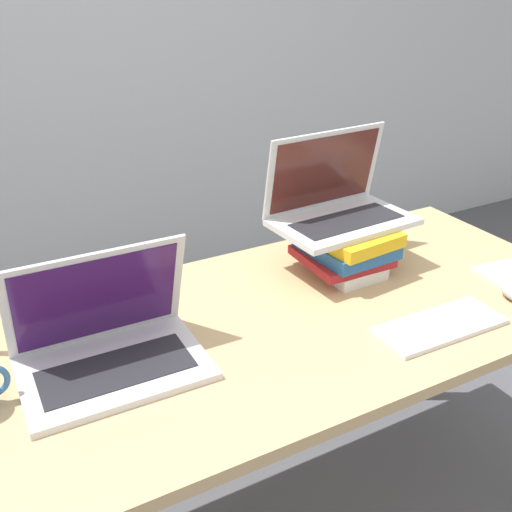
{
  "coord_description": "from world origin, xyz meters",
  "views": [
    {
      "loc": [
        -0.62,
        -0.68,
        1.54
      ],
      "look_at": [
        -0.04,
        0.37,
        0.95
      ],
      "focal_mm": 42.0,
      "sensor_mm": 36.0,
      "label": 1
    }
  ],
  "objects_px": {
    "laptop_on_books": "(337,204)",
    "wireless_keyboard": "(440,326)",
    "book_stack": "(345,248)",
    "laptop_left": "(109,345)"
  },
  "relations": [
    {
      "from": "laptop_left",
      "to": "laptop_on_books",
      "type": "height_order",
      "value": "laptop_on_books"
    },
    {
      "from": "book_stack",
      "to": "wireless_keyboard",
      "type": "distance_m",
      "value": 0.35
    },
    {
      "from": "laptop_on_books",
      "to": "wireless_keyboard",
      "type": "relative_size",
      "value": 1.22
    },
    {
      "from": "wireless_keyboard",
      "to": "laptop_left",
      "type": "bearing_deg",
      "value": 162.31
    },
    {
      "from": "laptop_on_books",
      "to": "book_stack",
      "type": "bearing_deg",
      "value": -94.03
    },
    {
      "from": "book_stack",
      "to": "wireless_keyboard",
      "type": "relative_size",
      "value": 0.85
    },
    {
      "from": "book_stack",
      "to": "wireless_keyboard",
      "type": "xyz_separation_m",
      "value": [
        0.03,
        -0.35,
        -0.06
      ]
    },
    {
      "from": "book_stack",
      "to": "wireless_keyboard",
      "type": "bearing_deg",
      "value": -85.7
    },
    {
      "from": "laptop_on_books",
      "to": "wireless_keyboard",
      "type": "bearing_deg",
      "value": -86.75
    },
    {
      "from": "book_stack",
      "to": "laptop_on_books",
      "type": "xyz_separation_m",
      "value": [
        0.0,
        0.05,
        0.11
      ]
    }
  ]
}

